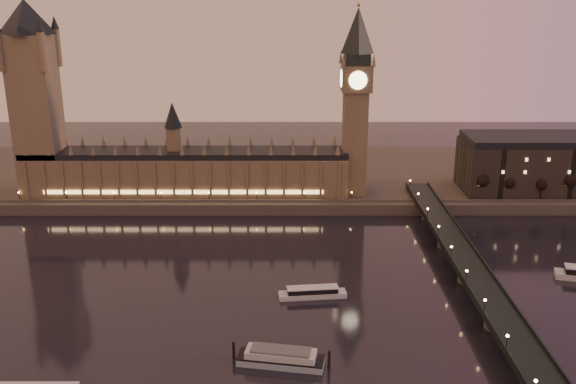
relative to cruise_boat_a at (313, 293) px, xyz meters
name	(u,v)px	position (x,y,z in m)	size (l,w,h in m)	color
ground	(244,303)	(-26.92, -5.34, -1.90)	(700.00, 700.00, 0.00)	black
far_embankment	(308,176)	(3.08, 159.66, 1.10)	(560.00, 130.00, 6.00)	#423D35
palace_of_westminster	(186,167)	(-67.05, 115.65, 19.81)	(180.00, 26.62, 52.00)	brown
victoria_tower	(34,88)	(-146.92, 115.66, 63.89)	(31.68, 31.68, 118.00)	brown
big_ben	(356,91)	(27.06, 115.64, 62.05)	(17.68, 17.68, 104.00)	brown
westminster_bridge	(479,290)	(64.69, -5.34, 3.62)	(13.20, 260.00, 15.30)	black
bare_tree_0	(479,183)	(94.73, 103.66, 13.86)	(6.42, 6.42, 13.05)	black
bare_tree_1	(509,183)	(110.94, 103.66, 13.86)	(6.42, 6.42, 13.05)	black
bare_tree_2	(539,183)	(127.14, 103.66, 13.86)	(6.42, 6.42, 13.05)	black
bare_tree_3	(568,183)	(143.35, 103.66, 13.86)	(6.42, 6.42, 13.05)	black
cruise_boat_a	(313,293)	(0.00, 0.00, 0.00)	(27.39, 8.67, 4.31)	silver
moored_barge	(281,357)	(-12.19, -47.80, 0.65)	(32.39, 12.73, 6.02)	#97B0C0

